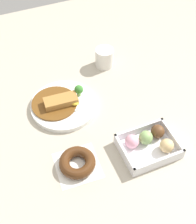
# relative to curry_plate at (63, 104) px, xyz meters

# --- Properties ---
(ground_plane) EXTENTS (1.60, 1.60, 0.00)m
(ground_plane) POSITION_rel_curry_plate_xyz_m (-0.08, 0.11, -0.01)
(ground_plane) COLOR #B2A893
(curry_plate) EXTENTS (0.24, 0.24, 0.06)m
(curry_plate) POSITION_rel_curry_plate_xyz_m (0.00, 0.00, 0.00)
(curry_plate) COLOR white
(curry_plate) RESTS_ON ground_plane
(donut_box) EXTENTS (0.18, 0.14, 0.06)m
(donut_box) POSITION_rel_curry_plate_xyz_m (-0.20, 0.28, 0.01)
(donut_box) COLOR white
(donut_box) RESTS_ON ground_plane
(chocolate_ring_donut) EXTENTS (0.14, 0.14, 0.04)m
(chocolate_ring_donut) POSITION_rel_curry_plate_xyz_m (0.04, 0.25, 0.00)
(chocolate_ring_donut) COLOR white
(chocolate_ring_donut) RESTS_ON ground_plane
(coffee_mug) EXTENTS (0.07, 0.07, 0.08)m
(coffee_mug) POSITION_rel_curry_plate_xyz_m (-0.23, -0.15, 0.02)
(coffee_mug) COLOR silver
(coffee_mug) RESTS_ON ground_plane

